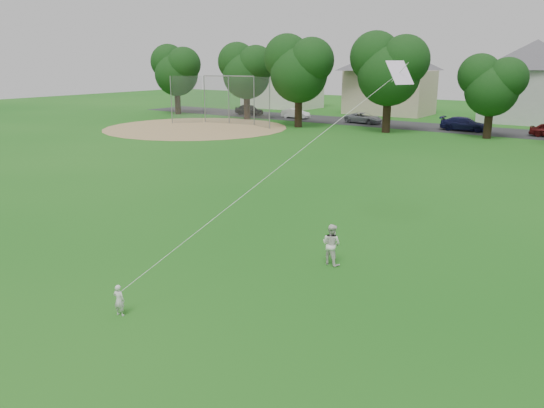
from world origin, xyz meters
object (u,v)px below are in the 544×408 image
Objects in this scene: toddler at (119,300)px; kite at (281,165)px; older_boy at (331,244)px; baseball_backstop at (226,100)px.

kite reaches higher than toddler.
kite is (1.53, 5.30, 2.92)m from toddler.
toddler is 0.63× the size of older_boy.
older_boy is at bearing -45.06° from baseball_backstop.
baseball_backstop is at bearing 132.53° from kite.
baseball_backstop is (-26.84, 29.26, -0.91)m from kite.
toddler is at bearing -53.78° from baseball_backstop.
baseball_backstop is at bearing -38.02° from older_boy.
older_boy is at bearing -128.67° from toddler.
older_boy reaches higher than toddler.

